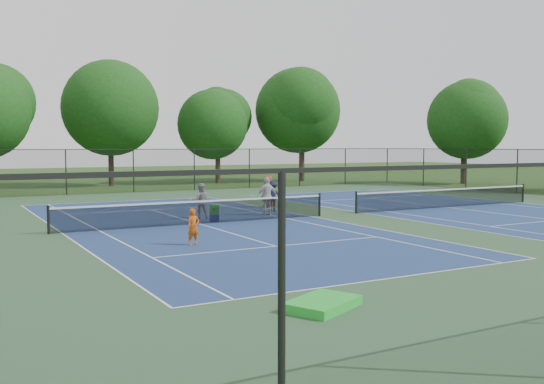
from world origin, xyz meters
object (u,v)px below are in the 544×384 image
instructor (201,201)px  bystander_b (272,196)px  bystander_a (267,196)px  child_player (193,227)px  tree_back_b (110,104)px  tree_back_c (218,120)px  tree_back_d (302,106)px  bystander_c (268,192)px  ball_hopper (214,209)px  tree_side_e (465,116)px  ball_crate (214,218)px

instructor → bystander_b: bearing=-146.5°
bystander_a → bystander_b: size_ratio=1.18×
child_player → tree_back_b: bearing=71.7°
tree_back_c → tree_back_d: size_ratio=0.81×
tree_back_c → tree_back_d: 8.17m
instructor → bystander_c: 5.85m
bystander_b → bystander_a: bearing=74.8°
instructor → bystander_a: size_ratio=0.88×
ball_hopper → tree_back_d: bearing=50.9°
tree_side_e → ball_crate: bearing=-155.0°
instructor → bystander_b: (4.30, 1.14, -0.03)m
bystander_a → bystander_c: bearing=-120.6°
tree_back_b → ball_hopper: 26.40m
tree_side_e → bystander_a: bearing=-154.2°
child_player → instructor: (2.96, 6.54, 0.20)m
ball_hopper → bystander_c: bearing=40.7°
tree_back_d → bystander_a: bearing=-125.4°
ball_crate → tree_back_c: bearing=65.6°
child_player → bystander_a: 8.83m
tree_back_b → tree_back_d: (17.00, -2.00, 0.23)m
bystander_b → bystander_c: (0.75, 1.82, 0.07)m
tree_side_e → bystander_c: 26.42m
tree_back_c → ball_hopper: 27.46m
tree_side_e → ball_hopper: size_ratio=21.19×
instructor → ball_crate: 1.45m
tree_side_e → bystander_b: tree_side_e is taller
instructor → ball_hopper: (0.10, -1.30, -0.26)m
tree_back_d → bystander_c: tree_back_d is taller
tree_back_c → bystander_b: tree_back_c is taller
bystander_a → bystander_c: (1.81, 3.21, -0.06)m
tree_back_d → bystander_c: size_ratio=6.17×
tree_back_c → bystander_b: 23.70m
tree_back_d → ball_hopper: bearing=-129.1°
child_player → bystander_a: bearing=36.7°
child_player → ball_hopper: child_player is taller
bystander_b → ball_hopper: bystander_b is taller
tree_back_d → child_player: tree_back_d is taller
tree_back_d → bystander_a: size_ratio=5.74×
child_player → instructor: instructor is taller
tree_back_b → bystander_c: 22.29m
tree_back_c → bystander_c: 21.77m
bystander_c → bystander_a: bearing=40.3°
bystander_a → child_player: bearing=44.2°
tree_back_b → tree_back_c: size_ratio=1.19×
tree_side_e → child_player: 37.68m
tree_back_d → instructor: tree_back_d is taller
child_player → ball_crate: size_ratio=3.44×
instructor → ball_hopper: bearing=112.9°
tree_back_c → tree_back_b: bearing=173.7°
tree_back_d → bystander_b: bearing=-125.3°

